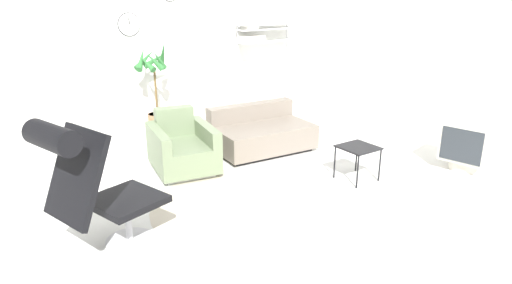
{
  "coord_description": "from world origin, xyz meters",
  "views": [
    {
      "loc": [
        -2.74,
        -3.93,
        2.2
      ],
      "look_at": [
        0.04,
        0.12,
        0.55
      ],
      "focal_mm": 32.0,
      "sensor_mm": 36.0,
      "label": 1
    }
  ],
  "objects_px": {
    "armchair_red": "(182,149)",
    "side_table": "(358,150)",
    "crt_television": "(468,144)",
    "lounge_chair": "(89,177)",
    "potted_plant": "(155,94)",
    "couch_low": "(261,134)",
    "shelf_unit": "(260,34)"
  },
  "relations": [
    {
      "from": "armchair_red",
      "to": "side_table",
      "type": "height_order",
      "value": "armchair_red"
    },
    {
      "from": "crt_television",
      "to": "side_table",
      "type": "bearing_deg",
      "value": 54.97
    },
    {
      "from": "lounge_chair",
      "to": "potted_plant",
      "type": "distance_m",
      "value": 3.59
    },
    {
      "from": "lounge_chair",
      "to": "couch_low",
      "type": "relative_size",
      "value": 0.89
    },
    {
      "from": "armchair_red",
      "to": "potted_plant",
      "type": "xyz_separation_m",
      "value": [
        0.36,
        1.67,
        0.36
      ]
    },
    {
      "from": "potted_plant",
      "to": "couch_low",
      "type": "bearing_deg",
      "value": -60.61
    },
    {
      "from": "crt_television",
      "to": "shelf_unit",
      "type": "bearing_deg",
      "value": -6.54
    },
    {
      "from": "lounge_chair",
      "to": "potted_plant",
      "type": "bearing_deg",
      "value": 132.32
    },
    {
      "from": "potted_plant",
      "to": "armchair_red",
      "type": "bearing_deg",
      "value": -102.2
    },
    {
      "from": "couch_low",
      "to": "shelf_unit",
      "type": "distance_m",
      "value": 2.55
    },
    {
      "from": "side_table",
      "to": "shelf_unit",
      "type": "relative_size",
      "value": 0.22
    },
    {
      "from": "armchair_red",
      "to": "lounge_chair",
      "type": "bearing_deg",
      "value": 53.39
    },
    {
      "from": "potted_plant",
      "to": "shelf_unit",
      "type": "distance_m",
      "value": 2.33
    },
    {
      "from": "side_table",
      "to": "crt_television",
      "type": "distance_m",
      "value": 1.5
    },
    {
      "from": "potted_plant",
      "to": "shelf_unit",
      "type": "xyz_separation_m",
      "value": [
        2.17,
        0.25,
        0.8
      ]
    },
    {
      "from": "shelf_unit",
      "to": "couch_low",
      "type": "bearing_deg",
      "value": -124.48
    },
    {
      "from": "armchair_red",
      "to": "potted_plant",
      "type": "height_order",
      "value": "potted_plant"
    },
    {
      "from": "side_table",
      "to": "armchair_red",
      "type": "bearing_deg",
      "value": 137.24
    },
    {
      "from": "crt_television",
      "to": "potted_plant",
      "type": "xyz_separation_m",
      "value": [
        -2.63,
        3.7,
        0.29
      ]
    },
    {
      "from": "couch_low",
      "to": "shelf_unit",
      "type": "xyz_separation_m",
      "value": [
        1.27,
        1.85,
        1.2
      ]
    },
    {
      "from": "side_table",
      "to": "shelf_unit",
      "type": "xyz_separation_m",
      "value": [
        0.94,
        3.4,
        1.06
      ]
    },
    {
      "from": "side_table",
      "to": "potted_plant",
      "type": "distance_m",
      "value": 3.39
    },
    {
      "from": "couch_low",
      "to": "shelf_unit",
      "type": "height_order",
      "value": "shelf_unit"
    },
    {
      "from": "couch_low",
      "to": "side_table",
      "type": "height_order",
      "value": "couch_low"
    },
    {
      "from": "potted_plant",
      "to": "shelf_unit",
      "type": "bearing_deg",
      "value": 6.58
    },
    {
      "from": "lounge_chair",
      "to": "shelf_unit",
      "type": "relative_size",
      "value": 0.65
    },
    {
      "from": "lounge_chair",
      "to": "armchair_red",
      "type": "height_order",
      "value": "lounge_chair"
    },
    {
      "from": "armchair_red",
      "to": "crt_television",
      "type": "height_order",
      "value": "armchair_red"
    },
    {
      "from": "couch_low",
      "to": "armchair_red",
      "type": "bearing_deg",
      "value": 7.17
    },
    {
      "from": "side_table",
      "to": "crt_television",
      "type": "height_order",
      "value": "crt_television"
    },
    {
      "from": "couch_low",
      "to": "side_table",
      "type": "xyz_separation_m",
      "value": [
        0.34,
        -1.54,
        0.14
      ]
    },
    {
      "from": "couch_low",
      "to": "potted_plant",
      "type": "distance_m",
      "value": 1.88
    }
  ]
}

